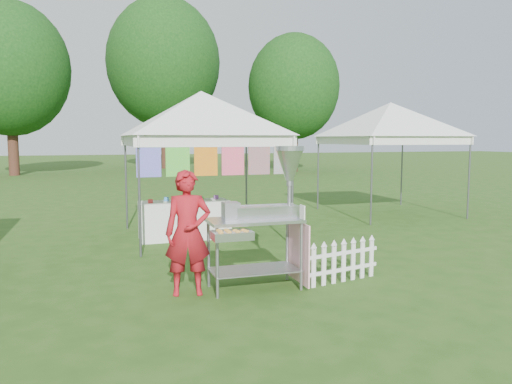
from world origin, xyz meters
name	(u,v)px	position (x,y,z in m)	size (l,w,h in m)	color
ground	(258,282)	(0.00, 0.00, 0.00)	(120.00, 120.00, 0.00)	#284A15
canopy_main	(201,92)	(0.00, 3.49, 2.99)	(4.24, 4.24, 3.45)	#59595E
canopy_right	(391,103)	(5.50, 5.00, 2.99)	(4.24, 4.24, 3.45)	#59595E
tree_left	(9,69)	(-6.00, 24.00, 5.83)	(6.40, 6.40, 9.53)	#3D2116
tree_mid	(164,63)	(3.00, 28.00, 7.14)	(7.60, 7.60, 11.52)	#3D2116
tree_right	(294,87)	(10.00, 22.00, 5.18)	(5.60, 5.60, 8.42)	#3D2116
donut_cart	(269,205)	(0.06, -0.30, 1.14)	(1.41, 0.93, 1.94)	gray
vendor	(188,233)	(-1.05, -0.24, 0.82)	(0.60, 0.39, 1.64)	maroon
picket_fence	(344,262)	(1.16, -0.40, 0.29)	(1.24, 0.29, 0.56)	white
display_table	(185,220)	(-0.39, 3.43, 0.39)	(1.80, 0.70, 0.77)	white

